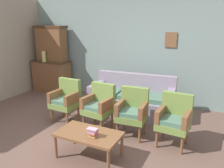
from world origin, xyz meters
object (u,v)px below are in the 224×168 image
at_px(vase_on_cabinet, 44,56).
at_px(armchair_near_cabinet, 66,98).
at_px(side_cabinet, 52,76).
at_px(floral_couch, 132,100).
at_px(armchair_by_doorway, 99,104).
at_px(armchair_row_middle, 174,118).
at_px(book_stack_on_table, 93,132).
at_px(coffee_table, 89,136).
at_px(armchair_near_couch_end, 132,110).

distance_m(vase_on_cabinet, armchair_near_cabinet, 2.35).
height_order(side_cabinet, floral_couch, side_cabinet).
height_order(vase_on_cabinet, armchair_by_doorway, vase_on_cabinet).
bearing_deg(armchair_row_middle, book_stack_on_table, -134.00).
height_order(coffee_table, book_stack_on_table, book_stack_on_table).
bearing_deg(floral_couch, armchair_near_couch_end, -69.29).
height_order(vase_on_cabinet, book_stack_on_table, vase_on_cabinet).
bearing_deg(coffee_table, armchair_row_middle, 40.85).
xyz_separation_m(armchair_by_doorway, coffee_table, (0.35, -0.98, -0.12)).
height_order(armchair_near_cabinet, armchair_by_doorway, same).
relative_size(coffee_table, book_stack_on_table, 6.02).
distance_m(side_cabinet, armchair_by_doorway, 2.97).
xyz_separation_m(vase_on_cabinet, armchair_row_middle, (4.06, -1.42, -0.59)).
height_order(armchair_by_doorway, armchair_near_couch_end, same).
bearing_deg(vase_on_cabinet, side_cabinet, 62.70).
relative_size(floral_couch, coffee_table, 1.93).
bearing_deg(side_cabinet, armchair_row_middle, -21.92).
height_order(side_cabinet, coffee_table, side_cabinet).
bearing_deg(armchair_near_couch_end, side_cabinet, 153.84).
distance_m(vase_on_cabinet, armchair_near_couch_end, 3.63).
distance_m(side_cabinet, vase_on_cabinet, 0.65).
bearing_deg(coffee_table, vase_on_cabinet, 141.08).
relative_size(armchair_near_cabinet, armchair_by_doorway, 1.00).
distance_m(vase_on_cabinet, book_stack_on_table, 3.97).
xyz_separation_m(floral_couch, coffee_table, (0.02, -1.95, 0.05)).
height_order(armchair_near_cabinet, coffee_table, armchair_near_cabinet).
bearing_deg(armchair_near_cabinet, armchair_by_doorway, -0.28).
bearing_deg(armchair_near_cabinet, coffee_table, -40.28).
bearing_deg(armchair_row_middle, vase_on_cabinet, 160.73).
height_order(vase_on_cabinet, armchair_near_couch_end, vase_on_cabinet).
bearing_deg(book_stack_on_table, floral_couch, 93.86).
distance_m(floral_couch, armchair_near_couch_end, 1.05).
bearing_deg(armchair_by_doorway, armchair_row_middle, -0.58).
bearing_deg(armchair_near_cabinet, armchair_near_couch_end, 0.17).
distance_m(armchair_near_couch_end, coffee_table, 1.05).
bearing_deg(vase_on_cabinet, armchair_near_cabinet, -38.02).
relative_size(floral_couch, armchair_row_middle, 2.14).
bearing_deg(vase_on_cabinet, coffee_table, -38.92).
xyz_separation_m(vase_on_cabinet, book_stack_on_table, (3.07, -2.45, -0.60)).
height_order(side_cabinet, vase_on_cabinet, vase_on_cabinet).
distance_m(side_cabinet, armchair_row_middle, 4.28).
relative_size(armchair_near_cabinet, coffee_table, 0.90).
xyz_separation_m(armchair_near_cabinet, armchair_row_middle, (2.27, -0.02, 0.00)).
height_order(vase_on_cabinet, armchair_row_middle, vase_on_cabinet).
xyz_separation_m(armchair_near_couch_end, coffee_table, (-0.35, -0.99, -0.12)).
bearing_deg(vase_on_cabinet, armchair_row_middle, -19.27).
distance_m(armchair_row_middle, coffee_table, 1.48).
bearing_deg(armchair_near_cabinet, vase_on_cabinet, 141.98).
relative_size(armchair_near_cabinet, book_stack_on_table, 5.42).
relative_size(side_cabinet, vase_on_cabinet, 3.64).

